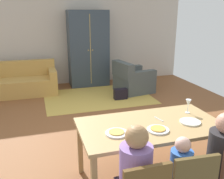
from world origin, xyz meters
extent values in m
cube|color=brown|center=(0.00, 0.48, -0.01)|extent=(6.78, 6.17, 0.02)
cube|color=beige|center=(0.00, 3.62, 1.35)|extent=(6.78, 0.10, 2.70)
cube|color=tan|center=(0.19, -1.31, 0.74)|extent=(1.71, 0.92, 0.04)
cube|color=tan|center=(-0.60, -0.91, 0.36)|extent=(0.06, 0.06, 0.72)
cube|color=tan|center=(0.99, -0.91, 0.36)|extent=(0.06, 0.06, 0.72)
cylinder|color=silver|center=(-0.28, -1.43, 0.77)|extent=(0.25, 0.25, 0.02)
cylinder|color=gold|center=(-0.28, -1.43, 0.78)|extent=(0.17, 0.17, 0.01)
cylinder|color=silver|center=(0.19, -1.49, 0.77)|extent=(0.25, 0.25, 0.02)
cylinder|color=gold|center=(0.19, -1.49, 0.78)|extent=(0.17, 0.17, 0.01)
cylinder|color=silver|center=(0.66, -1.41, 0.77)|extent=(0.25, 0.25, 0.02)
cylinder|color=silver|center=(0.81, -1.13, 0.76)|extent=(0.06, 0.06, 0.01)
cylinder|color=silver|center=(0.81, -1.13, 0.81)|extent=(0.01, 0.01, 0.09)
cone|color=silver|center=(0.81, -1.13, 0.90)|extent=(0.07, 0.07, 0.09)
cube|color=silver|center=(-0.06, -1.36, 0.76)|extent=(0.05, 0.15, 0.01)
cube|color=silver|center=(0.35, -1.21, 0.76)|extent=(0.05, 0.17, 0.01)
cylinder|color=#906DB8|center=(-0.28, -1.99, 0.68)|extent=(0.30, 0.30, 0.46)
sphere|color=#A3764B|center=(-0.28, -1.99, 1.00)|extent=(0.21, 0.21, 0.21)
cube|color=brown|center=(0.18, -2.24, 0.66)|extent=(0.42, 0.07, 0.42)
cylinder|color=#3162BB|center=(0.19, -1.99, 0.62)|extent=(0.22, 0.22, 0.33)
sphere|color=beige|center=(0.19, -1.99, 0.85)|extent=(0.15, 0.15, 0.15)
cube|color=#502F1F|center=(0.66, -2.05, 0.43)|extent=(0.42, 0.42, 0.04)
cylinder|color=#2A272A|center=(0.66, -1.99, 0.68)|extent=(0.30, 0.30, 0.46)
cube|color=gold|center=(0.37, 2.02, 0.00)|extent=(2.60, 1.80, 0.01)
cube|color=#BA8D43|center=(-1.50, 2.82, 0.21)|extent=(1.86, 0.84, 0.42)
cube|color=#BA8D43|center=(-1.50, 3.16, 0.62)|extent=(1.86, 0.20, 0.40)
cube|color=#BA8D43|center=(-0.66, 2.82, 0.52)|extent=(0.18, 0.84, 0.20)
cube|color=#454C4B|center=(1.41, 2.22, 0.21)|extent=(0.97, 0.98, 0.42)
cube|color=#454C4B|center=(1.07, 2.16, 0.62)|extent=(0.34, 0.87, 0.40)
cube|color=#454C4B|center=(1.46, 1.89, 0.52)|extent=(0.86, 0.32, 0.20)
cube|color=#454C4B|center=(1.35, 2.55, 0.52)|extent=(0.86, 0.32, 0.20)
cube|color=#303C46|center=(0.41, 3.23, 1.05)|extent=(1.10, 0.56, 2.10)
cube|color=tan|center=(0.41, 2.94, 1.05)|extent=(0.02, 0.01, 1.89)
sphere|color=tan|center=(0.35, 2.94, 1.05)|extent=(0.04, 0.04, 0.04)
sphere|color=tan|center=(0.47, 2.94, 1.05)|extent=(0.04, 0.04, 0.04)
cube|color=black|center=(0.86, 1.72, 0.13)|extent=(0.32, 0.16, 0.26)
camera|label=1|loc=(-1.06, -3.80, 2.03)|focal=40.46mm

